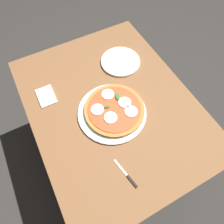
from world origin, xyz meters
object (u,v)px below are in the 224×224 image
object	(u,v)px
serving_tray	(112,112)
knife	(128,177)
dining_table	(111,113)
plate_white	(120,62)
napkin	(46,96)
pizza	(114,109)

from	to	relation	value
serving_tray	knife	xyz separation A→B (m)	(-0.32, 0.09, -0.00)
dining_table	plate_white	world-z (taller)	plate_white
dining_table	serving_tray	world-z (taller)	serving_tray
plate_white	napkin	size ratio (longest dim) A/B	1.84
pizza	napkin	distance (m)	0.39
serving_tray	plate_white	size ratio (longest dim) A/B	1.51
plate_white	napkin	xyz separation A→B (m)	(-0.03, 0.49, -0.00)
serving_tray	pizza	size ratio (longest dim) A/B	1.15
dining_table	serving_tray	bearing A→B (deg)	156.23
pizza	napkin	bearing A→B (deg)	48.22
plate_white	knife	size ratio (longest dim) A/B	1.53
dining_table	napkin	distance (m)	0.38
serving_tray	dining_table	bearing A→B (deg)	-23.77
pizza	plate_white	size ratio (longest dim) A/B	1.31
dining_table	plate_white	xyz separation A→B (m)	(0.24, -0.19, 0.12)
serving_tray	plate_white	distance (m)	0.36
plate_white	knife	xyz separation A→B (m)	(-0.62, 0.30, -0.00)
pizza	napkin	world-z (taller)	pizza
pizza	knife	size ratio (longest dim) A/B	2.01
napkin	knife	world-z (taller)	napkin
dining_table	pizza	distance (m)	0.14
pizza	plate_white	bearing A→B (deg)	-34.30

